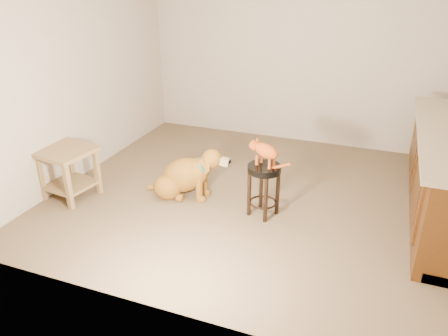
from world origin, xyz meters
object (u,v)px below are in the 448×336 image
at_px(wood_stool, 431,140).
at_px(golden_retriever, 185,176).
at_px(tabby_kitten, 264,151).
at_px(side_table, 68,166).
at_px(padded_stool, 264,180).

bearing_deg(wood_stool, golden_retriever, -145.03).
bearing_deg(golden_retriever, tabby_kitten, -9.51).
bearing_deg(golden_retriever, side_table, -162.96).
bearing_deg(side_table, padded_stool, 10.18).
bearing_deg(side_table, wood_stool, 31.08).
bearing_deg(side_table, golden_retriever, 21.49).
bearing_deg(golden_retriever, padded_stool, -9.74).
bearing_deg(tabby_kitten, side_table, -149.81).
distance_m(side_table, golden_retriever, 1.31).
distance_m(padded_stool, golden_retriever, 0.97).
height_order(wood_stool, tabby_kitten, tabby_kitten).
height_order(wood_stool, golden_retriever, wood_stool).
bearing_deg(tabby_kitten, wood_stool, 68.61).
bearing_deg(tabby_kitten, padded_stool, -5.72).
height_order(padded_stool, tabby_kitten, tabby_kitten).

